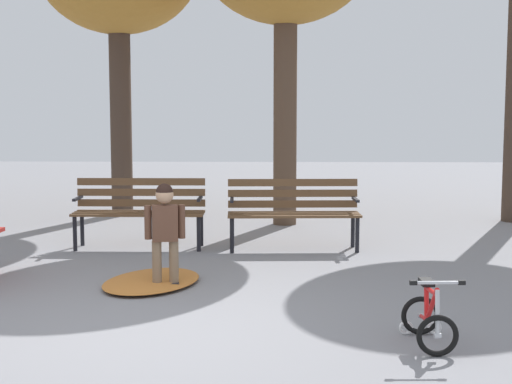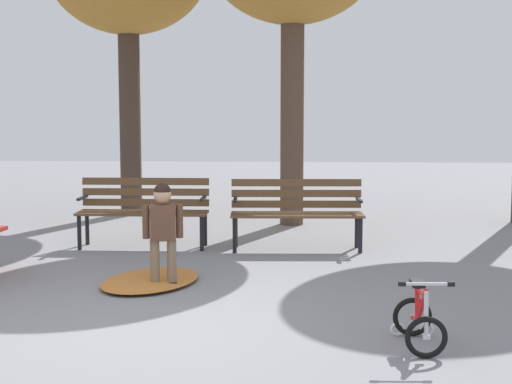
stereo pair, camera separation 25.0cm
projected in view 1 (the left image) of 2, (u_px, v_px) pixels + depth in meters
ground at (130, 328)px, 6.06m from camera, size 36.00×36.00×0.00m
park_bench_far_left at (140, 207)px, 9.46m from camera, size 1.60×0.47×0.85m
park_bench_left at (293, 208)px, 9.35m from camera, size 1.62×0.53×0.85m
child_standing at (165, 227)px, 7.31m from camera, size 0.38×0.20×1.02m
kids_bicycle at (429, 318)px, 5.61m from camera, size 0.39×0.57×0.54m
leaf_pile at (152, 281)px, 7.54m from camera, size 1.21×1.44×0.07m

